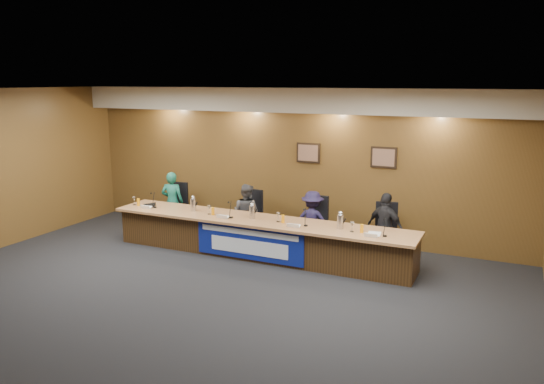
{
  "coord_description": "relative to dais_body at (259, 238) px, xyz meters",
  "views": [
    {
      "loc": [
        4.37,
        -6.42,
        3.35
      ],
      "look_at": [
        0.27,
        2.41,
        1.29
      ],
      "focal_mm": 35.0,
      "sensor_mm": 36.0,
      "label": 1
    }
  ],
  "objects": [
    {
      "name": "wall_back",
      "position": [
        0.0,
        1.6,
        1.25
      ],
      "size": [
        10.0,
        0.04,
        3.2
      ],
      "primitive_type": "cube",
      "color": "brown",
      "rests_on": "floor"
    },
    {
      "name": "carafe_mid",
      "position": [
        -0.11,
        -0.05,
        0.53
      ],
      "size": [
        0.11,
        0.11,
        0.25
      ],
      "primitive_type": "cylinder",
      "color": "silver",
      "rests_on": "dais_top"
    },
    {
      "name": "speakerphone",
      "position": [
        -2.51,
        -0.03,
        0.43
      ],
      "size": [
        0.32,
        0.32,
        0.05
      ],
      "primitive_type": "cylinder",
      "color": "black",
      "rests_on": "dais_top"
    },
    {
      "name": "nameplate_d",
      "position": [
        2.27,
        -0.33,
        0.45
      ],
      "size": [
        0.24,
        0.08,
        0.1
      ],
      "primitive_type": "cube",
      "rotation": [
        0.31,
        0.0,
        0.0
      ],
      "color": "white",
      "rests_on": "dais_top"
    },
    {
      "name": "banner_text_lower",
      "position": [
        0.0,
        -0.43,
        -0.05
      ],
      "size": [
        1.6,
        0.01,
        0.28
      ],
      "primitive_type": "cube",
      "color": "silver",
      "rests_on": "banner"
    },
    {
      "name": "paper_stack",
      "position": [
        2.27,
        -0.1,
        0.4
      ],
      "size": [
        0.26,
        0.33,
        0.01
      ],
      "primitive_type": "cube",
      "rotation": [
        0.0,
        0.0,
        0.14
      ],
      "color": "white",
      "rests_on": "dais_top"
    },
    {
      "name": "water_glass_b",
      "position": [
        -1.04,
        -0.12,
        0.49
      ],
      "size": [
        0.08,
        0.08,
        0.18
      ],
      "primitive_type": "cylinder",
      "color": "silver",
      "rests_on": "dais_top"
    },
    {
      "name": "office_chair_d",
      "position": [
        2.28,
        0.83,
        0.13
      ],
      "size": [
        0.59,
        0.59,
        0.08
      ],
      "primitive_type": "cube",
      "rotation": [
        0.0,
        0.0,
        0.27
      ],
      "color": "black",
      "rests_on": "floor"
    },
    {
      "name": "panelist_c",
      "position": [
        0.83,
        0.73,
        0.26
      ],
      "size": [
        0.83,
        0.53,
        1.22
      ],
      "primitive_type": "imported",
      "rotation": [
        0.0,
        0.0,
        3.24
      ],
      "color": "#1B1634",
      "rests_on": "floor"
    },
    {
      "name": "microphone_d",
      "position": [
        2.47,
        -0.17,
        0.41
      ],
      "size": [
        0.07,
        0.07,
        0.02
      ],
      "primitive_type": "cylinder",
      "color": "black",
      "rests_on": "dais_top"
    },
    {
      "name": "juice_glass_d",
      "position": [
        2.06,
        -0.12,
        0.47
      ],
      "size": [
        0.06,
        0.06,
        0.15
      ],
      "primitive_type": "cylinder",
      "color": "orange",
      "rests_on": "dais_top"
    },
    {
      "name": "carafe_right",
      "position": [
        1.64,
        -0.03,
        0.53
      ],
      "size": [
        0.12,
        0.12,
        0.26
      ],
      "primitive_type": "cylinder",
      "color": "silver",
      "rests_on": "dais_top"
    },
    {
      "name": "microphone_b",
      "position": [
        -0.5,
        -0.18,
        0.41
      ],
      "size": [
        0.07,
        0.07,
        0.02
      ],
      "primitive_type": "cylinder",
      "color": "black",
      "rests_on": "dais_top"
    },
    {
      "name": "microphone_c",
      "position": [
        1.02,
        -0.12,
        0.41
      ],
      "size": [
        0.07,
        0.07,
        0.02
      ],
      "primitive_type": "cylinder",
      "color": "black",
      "rests_on": "dais_top"
    },
    {
      "name": "soffit",
      "position": [
        0.0,
        1.35,
        2.6
      ],
      "size": [
        10.0,
        0.5,
        0.5
      ],
      "primitive_type": "cube",
      "color": "beige",
      "rests_on": "wall_back"
    },
    {
      "name": "microphone_a",
      "position": [
        -2.35,
        -0.13,
        0.41
      ],
      "size": [
        0.07,
        0.07,
        0.02
      ],
      "primitive_type": "cylinder",
      "color": "black",
      "rests_on": "dais_top"
    },
    {
      "name": "dais_body",
      "position": [
        0.0,
        0.0,
        0.0
      ],
      "size": [
        6.0,
        0.8,
        0.7
      ],
      "primitive_type": "cube",
      "color": "#392410",
      "rests_on": "floor"
    },
    {
      "name": "office_chair_a",
      "position": [
        -2.52,
        0.83,
        0.13
      ],
      "size": [
        0.52,
        0.52,
        0.08
      ],
      "primitive_type": "cube",
      "rotation": [
        0.0,
        0.0,
        0.09
      ],
      "color": "black",
      "rests_on": "floor"
    },
    {
      "name": "panelist_b",
      "position": [
        -0.65,
        0.73,
        0.27
      ],
      "size": [
        0.64,
        0.52,
        1.24
      ],
      "primitive_type": "imported",
      "rotation": [
        0.0,
        0.0,
        3.06
      ],
      "color": "#444448",
      "rests_on": "floor"
    },
    {
      "name": "juice_glass_a",
      "position": [
        -2.78,
        -0.12,
        0.47
      ],
      "size": [
        0.06,
        0.06,
        0.15
      ],
      "primitive_type": "cylinder",
      "color": "orange",
      "rests_on": "dais_top"
    },
    {
      "name": "wall_photo_left",
      "position": [
        0.4,
        1.57,
        1.5
      ],
      "size": [
        0.52,
        0.04,
        0.42
      ],
      "primitive_type": "cube",
      "color": "black",
      "rests_on": "wall_back"
    },
    {
      "name": "dais_top",
      "position": [
        0.0,
        -0.05,
        0.38
      ],
      "size": [
        6.1,
        0.95,
        0.05
      ],
      "primitive_type": "cube",
      "color": "#9D6A40",
      "rests_on": "dais_body"
    },
    {
      "name": "ceiling",
      "position": [
        0.0,
        -2.4,
        2.85
      ],
      "size": [
        10.0,
        8.0,
        0.04
      ],
      "primitive_type": "cube",
      "color": "silver",
      "rests_on": "wall_back"
    },
    {
      "name": "water_glass_d",
      "position": [
        1.89,
        -0.14,
        0.49
      ],
      "size": [
        0.08,
        0.08,
        0.18
      ],
      "primitive_type": "cylinder",
      "color": "silver",
      "rests_on": "dais_top"
    },
    {
      "name": "banner_text_upper",
      "position": [
        0.0,
        -0.43,
        0.23
      ],
      "size": [
        2.0,
        0.01,
        0.1
      ],
      "primitive_type": "cube",
      "color": "silver",
      "rests_on": "banner"
    },
    {
      "name": "panelist_d",
      "position": [
        2.28,
        0.73,
        0.31
      ],
      "size": [
        0.83,
        0.58,
        1.31
      ],
      "primitive_type": "imported",
      "rotation": [
        0.0,
        0.0,
        2.77
      ],
      "color": "black",
      "rests_on": "floor"
    },
    {
      "name": "office_chair_c",
      "position": [
        0.83,
        0.83,
        0.13
      ],
      "size": [
        0.5,
        0.5,
        0.08
      ],
      "primitive_type": "cube",
      "rotation": [
        0.0,
        0.0,
        -0.05
      ],
      "color": "black",
      "rests_on": "floor"
    },
    {
      "name": "wall_photo_right",
      "position": [
        2.0,
        1.57,
        1.5
      ],
      "size": [
        0.52,
        0.04,
        0.42
      ],
      "primitive_type": "cube",
      "color": "black",
      "rests_on": "wall_back"
    },
    {
      "name": "nameplate_c",
      "position": [
        0.84,
        -0.32,
        0.45
      ],
      "size": [
        0.24,
        0.08,
        0.1
      ],
      "primitive_type": "cube",
      "rotation": [
        0.31,
        0.0,
        0.0
      ],
      "color": "white",
      "rests_on": "dais_top"
    },
    {
      "name": "banner",
      "position": [
        0.0,
        -0.41,
        0.03
      ],
      "size": [
        2.2,
        0.02,
        0.65
      ],
      "primitive_type": "cube",
      "color": "navy",
      "rests_on": "dais_body"
    },
    {
      "name": "floor",
      "position": [
        0.0,
        -2.4,
        -0.35
      ],
      "size": [
        10.0,
        10.0,
        0.0
      ],
      "primitive_type": "plane",
      "color": "black",
      "rests_on": "ground"
    },
    {
      "name": "carafe_left",
      "position": [
        -1.46,
        -0.03,
        0.53
      ],
      "size": [
        0.11,
        0.11,
        0.26
      ],
      "primitive_type": "cylinder",
      "color": "silver",
      "rests_on": "dais_top"
    },
    {
      "name": "water_glass_c",
      "position": [
        0.44,
        -0.07,
        0.49
      ],
      "size": [
        0.08,
        0.08,
        0.18
      ],
      "primitive_type": "cylinder",
      "color": "silver",
      "rests_on": "dais_top"
    },
    {
      "name": "nameplate_a",
      "position": [
        -2.48,
        -0.28,
        0.45
      ],
      "size": [
        0.24,
        0.08,
        0.1
      ],
      "primitive_type": "cube",
      "rotation": [
        0.31,
        0.0,
        0.0
      ],
      "color": "white",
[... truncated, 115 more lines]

